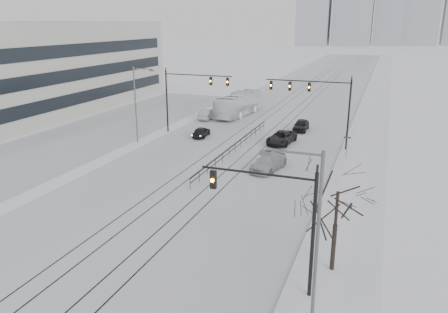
# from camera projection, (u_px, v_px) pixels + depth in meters

# --- Properties ---
(ground) EXTENTS (500.00, 500.00, 0.00)m
(ground) POSITION_uv_depth(u_px,v_px,m) (40.00, 313.00, 21.84)
(ground) COLOR white
(ground) RESTS_ON ground
(road) EXTENTS (22.00, 260.00, 0.02)m
(road) POSITION_uv_depth(u_px,v_px,m) (292.00, 106.00, 75.54)
(road) COLOR silver
(road) RESTS_ON ground
(sidewalk_east) EXTENTS (5.00, 260.00, 0.16)m
(sidewalk_east) POSITION_uv_depth(u_px,v_px,m) (373.00, 111.00, 71.02)
(sidewalk_east) COLOR white
(sidewalk_east) RESTS_ON ground
(curb) EXTENTS (0.10, 260.00, 0.12)m
(curb) POSITION_uv_depth(u_px,v_px,m) (358.00, 110.00, 71.85)
(curb) COLOR gray
(curb) RESTS_ON ground
(parking_strip) EXTENTS (14.00, 60.00, 0.03)m
(parking_strip) POSITION_uv_depth(u_px,v_px,m) (109.00, 128.00, 59.83)
(parking_strip) COLOR silver
(parking_strip) RESTS_ON ground
(tram_rails) EXTENTS (5.30, 180.00, 0.01)m
(tram_rails) POSITION_uv_depth(u_px,v_px,m) (260.00, 132.00, 57.64)
(tram_rails) COLOR black
(tram_rails) RESTS_ON ground
(office_building) EXTENTS (20.20, 62.20, 14.11)m
(office_building) POSITION_uv_depth(u_px,v_px,m) (1.00, 71.00, 63.74)
(office_building) COLOR beige
(office_building) RESTS_ON ground
(traffic_mast_near) EXTENTS (6.10, 0.37, 7.00)m
(traffic_mast_near) POSITION_uv_depth(u_px,v_px,m) (282.00, 214.00, 22.26)
(traffic_mast_near) COLOR black
(traffic_mast_near) RESTS_ON ground
(traffic_mast_ne) EXTENTS (9.60, 0.37, 8.00)m
(traffic_mast_ne) POSITION_uv_depth(u_px,v_px,m) (319.00, 98.00, 48.74)
(traffic_mast_ne) COLOR black
(traffic_mast_ne) RESTS_ON ground
(traffic_mast_nw) EXTENTS (9.10, 0.37, 8.00)m
(traffic_mast_nw) POSITION_uv_depth(u_px,v_px,m) (187.00, 91.00, 55.25)
(traffic_mast_nw) COLOR black
(traffic_mast_nw) RESTS_ON ground
(street_light_east) EXTENTS (2.73, 0.25, 9.00)m
(street_light_east) POSITION_uv_depth(u_px,v_px,m) (311.00, 234.00, 18.75)
(street_light_east) COLOR #595B60
(street_light_east) RESTS_ON ground
(street_light_west) EXTENTS (2.73, 0.25, 9.00)m
(street_light_west) POSITION_uv_depth(u_px,v_px,m) (137.00, 99.00, 51.22)
(street_light_west) COLOR #595B60
(street_light_west) RESTS_ON ground
(bare_tree) EXTENTS (4.40, 4.40, 6.10)m
(bare_tree) POSITION_uv_depth(u_px,v_px,m) (337.00, 200.00, 24.16)
(bare_tree) COLOR black
(bare_tree) RESTS_ON ground
(median_fence) EXTENTS (0.06, 24.00, 1.00)m
(median_fence) POSITION_uv_depth(u_px,v_px,m) (235.00, 148.00, 48.54)
(median_fence) COLOR black
(median_fence) RESTS_ON ground
(street_sign) EXTENTS (0.70, 0.06, 2.40)m
(street_sign) POSITION_uv_depth(u_px,v_px,m) (347.00, 144.00, 46.07)
(street_sign) COLOR #595B60
(street_sign) RESTS_ON ground
(sedan_sb_inner) EXTENTS (1.88, 3.93, 1.30)m
(sedan_sb_inner) POSITION_uv_depth(u_px,v_px,m) (201.00, 132.00, 55.02)
(sedan_sb_inner) COLOR black
(sedan_sb_inner) RESTS_ON ground
(sedan_sb_outer) EXTENTS (1.93, 4.67, 1.51)m
(sedan_sb_outer) POSITION_uv_depth(u_px,v_px,m) (207.00, 114.00, 65.01)
(sedan_sb_outer) COLOR #ACB0B4
(sedan_sb_outer) RESTS_ON ground
(sedan_nb_front) EXTENTS (3.05, 5.58, 1.48)m
(sedan_nb_front) POSITION_uv_depth(u_px,v_px,m) (282.00, 138.00, 51.94)
(sedan_nb_front) COLOR black
(sedan_nb_front) RESTS_ON ground
(sedan_nb_right) EXTENTS (3.14, 5.55, 1.52)m
(sedan_nb_right) POSITION_uv_depth(u_px,v_px,m) (269.00, 162.00, 42.73)
(sedan_nb_right) COLOR #AFB3B7
(sedan_nb_right) RESTS_ON ground
(sedan_nb_far) EXTENTS (1.84, 4.41, 1.49)m
(sedan_nb_far) POSITION_uv_depth(u_px,v_px,m) (301.00, 125.00, 58.11)
(sedan_nb_far) COLOR black
(sedan_nb_far) RESTS_ON ground
(box_truck) EXTENTS (4.16, 12.56, 3.43)m
(box_truck) POSITION_uv_depth(u_px,v_px,m) (239.00, 104.00, 67.44)
(box_truck) COLOR white
(box_truck) RESTS_ON ground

